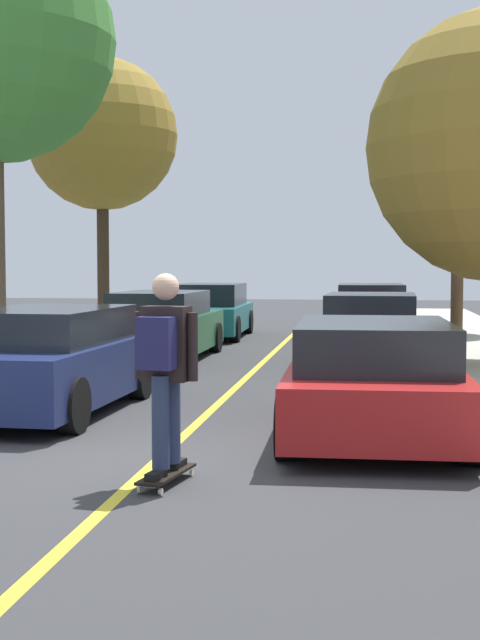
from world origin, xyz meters
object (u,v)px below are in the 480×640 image
object	(u,v)px
street_tree_left_near	(102,135)
street_tree_right_near	(459,175)
parked_car_left_near	(161,326)
parked_car_right_near	(371,331)
parked_car_left_nearest	(46,360)
parked_car_right_nearest	(374,379)
skateboard	(167,474)
parked_car_right_far	(371,313)
skateboarder	(164,361)
parked_car_left_far	(210,311)

from	to	relation	value
street_tree_left_near	street_tree_right_near	xyz separation A→B (m)	(8.59, 2.95, -0.76)
parked_car_left_near	parked_car_right_near	world-z (taller)	parked_car_right_near
parked_car_left_nearest	street_tree_left_near	world-z (taller)	street_tree_left_near
parked_car_right_nearest	skateboard	size ratio (longest dim) A/B	4.69
parked_car_left_near	skateboard	size ratio (longest dim) A/B	5.32
skateboard	parked_car_left_nearest	bearing A→B (deg)	124.49
parked_car_right_far	skateboard	world-z (taller)	parked_car_right_far
parked_car_left_nearest	parked_car_right_far	size ratio (longest dim) A/B	1.00
parked_car_right_far	street_tree_left_near	size ratio (longest dim) A/B	0.62
parked_car_left_near	skateboarder	size ratio (longest dim) A/B	2.69
parked_car_right_near	skateboard	distance (m)	9.38
parked_car_left_nearest	skateboarder	world-z (taller)	skateboarder
parked_car_right_near	skateboard	world-z (taller)	parked_car_right_near
street_tree_left_near	parked_car_right_nearest	bearing A→B (deg)	-59.64
street_tree_right_near	parked_car_right_far	bearing A→B (deg)	-148.64
skateboarder	parked_car_left_nearest	bearing A→B (deg)	124.17
parked_car_left_far	skateboarder	distance (m)	15.65
street_tree_right_near	skateboarder	xyz separation A→B (m)	(-4.00, -16.27, -3.14)
street_tree_left_near	parked_car_left_far	bearing A→B (deg)	44.01
parked_car_left_far	skateboard	bearing A→B (deg)	-81.26
skateboarder	skateboard	bearing A→B (deg)	79.39
skateboarder	parked_car_right_nearest	bearing A→B (deg)	53.88
parked_car_right_nearest	skateboarder	xyz separation A→B (m)	(-1.78, -2.44, 0.44)
parked_car_left_far	parked_car_right_near	bearing A→B (deg)	-56.41
parked_car_left_far	parked_car_left_near	bearing A→B (deg)	-89.99
parked_car_right_near	skateboarder	world-z (taller)	skateboarder
parked_car_left_near	parked_car_right_near	distance (m)	4.20
parked_car_right_far	parked_car_left_near	bearing A→B (deg)	-129.62
parked_car_right_nearest	parked_car_right_near	xyz separation A→B (m)	(-0.00, 6.78, 0.02)
parked_car_left_nearest	parked_car_right_far	xyz separation A→B (m)	(4.15, 11.43, 0.02)
parked_car_left_nearest	street_tree_right_near	world-z (taller)	street_tree_right_near
parked_car_right_nearest	street_tree_left_near	size ratio (longest dim) A/B	0.61
parked_car_left_far	street_tree_left_near	world-z (taller)	street_tree_left_near
parked_car_right_near	street_tree_right_near	bearing A→B (deg)	72.48
parked_car_right_far	skateboarder	world-z (taller)	skateboarder
parked_car_left_far	skateboarder	world-z (taller)	skateboarder
parked_car_left_nearest	parked_car_right_near	distance (m)	7.08
parked_car_left_nearest	parked_car_right_nearest	distance (m)	4.28
parked_car_left_nearest	parked_car_right_far	distance (m)	12.16
parked_car_left_nearest	street_tree_left_near	distance (m)	10.96
parked_car_left_nearest	parked_car_left_near	world-z (taller)	parked_car_left_near
parked_car_left_far	skateboarder	xyz separation A→B (m)	(2.37, -15.47, 0.39)
skateboarder	parked_car_right_near	bearing A→B (deg)	79.07
parked_car_right_nearest	parked_car_right_far	world-z (taller)	parked_car_right_far
street_tree_right_near	skateboarder	size ratio (longest dim) A/B	3.31
parked_car_left_nearest	skateboarder	distance (m)	4.23
parked_car_left_near	street_tree_left_near	size ratio (longest dim) A/B	0.69
street_tree_right_near	parked_car_left_nearest	bearing A→B (deg)	-116.49
parked_car_right_far	parked_car_right_nearest	bearing A→B (deg)	-90.00
parked_car_left_nearest	skateboarder	size ratio (longest dim) A/B	2.39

